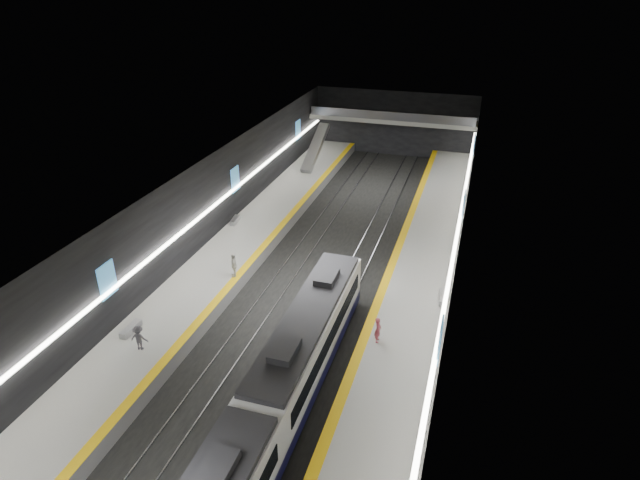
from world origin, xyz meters
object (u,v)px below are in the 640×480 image
(bench_left_near, at_px, (131,329))
(passenger_left_a, at_px, (234,265))
(train, at_px, (257,434))
(passenger_right_a, at_px, (378,330))
(escalator, at_px, (315,148))
(bench_right_far, at_px, (443,297))
(passenger_left_b, at_px, (139,338))
(bench_left_far, at_px, (235,220))

(bench_left_near, height_order, passenger_left_a, passenger_left_a)
(train, distance_m, passenger_right_a, 10.55)
(escalator, relative_size, bench_left_near, 4.66)
(bench_right_far, xyz_separation_m, passenger_left_a, (-15.00, -1.28, 0.70))
(train, height_order, passenger_left_a, train)
(train, xyz_separation_m, passenger_left_b, (-9.72, 4.99, -0.39))
(bench_left_far, bearing_deg, bench_right_far, -28.98)
(bench_left_far, bearing_deg, passenger_left_b, -90.84)
(bench_left_far, distance_m, bench_right_far, 20.33)
(train, height_order, bench_left_far, train)
(bench_right_far, distance_m, passenger_left_b, 19.84)
(escalator, bearing_deg, passenger_left_b, -89.54)
(escalator, bearing_deg, bench_left_far, -96.52)
(passenger_left_a, bearing_deg, escalator, 160.84)
(escalator, bearing_deg, passenger_left_a, -85.61)
(bench_left_far, bearing_deg, bench_left_near, -95.64)
(bench_left_near, relative_size, passenger_left_a, 0.93)
(bench_right_far, distance_m, passenger_right_a, 6.70)
(passenger_right_a, bearing_deg, bench_right_far, -36.29)
(bench_right_far, height_order, passenger_left_b, passenger_left_b)
(train, distance_m, bench_left_far, 25.87)
(bench_left_near, distance_m, passenger_left_b, 2.11)
(bench_left_near, xyz_separation_m, passenger_right_a, (14.92, 3.62, 0.63))
(escalator, height_order, passenger_right_a, escalator)
(passenger_right_a, xyz_separation_m, passenger_left_a, (-11.63, 4.48, 0.08))
(train, relative_size, bench_right_far, 16.51)
(escalator, height_order, bench_right_far, escalator)
(train, relative_size, passenger_right_a, 17.90)
(passenger_right_a, relative_size, passenger_left_a, 0.91)
(bench_right_far, relative_size, passenger_left_b, 1.13)
(bench_left_near, bearing_deg, bench_left_far, 93.90)
(escalator, xyz_separation_m, bench_left_far, (-2.00, -17.51, -1.70))
(bench_left_far, bearing_deg, train, -70.45)
(escalator, distance_m, passenger_left_b, 35.44)
(train, xyz_separation_m, passenger_right_a, (3.63, 9.89, -0.36))
(passenger_left_a, height_order, passenger_left_b, passenger_left_a)
(passenger_left_b, bearing_deg, passenger_left_a, -109.44)
(bench_left_far, bearing_deg, passenger_right_a, -47.86)
(bench_left_far, distance_m, passenger_left_b, 18.07)
(bench_left_near, xyz_separation_m, passenger_left_b, (1.57, -1.28, 0.60))
(bench_left_near, bearing_deg, bench_right_far, 28.60)
(train, relative_size, bench_left_far, 18.16)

